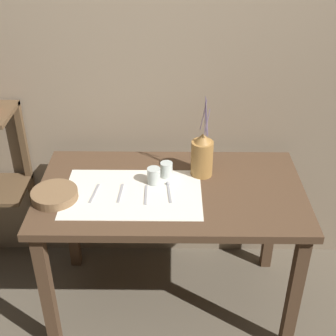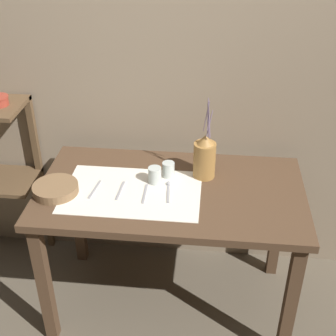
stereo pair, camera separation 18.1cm
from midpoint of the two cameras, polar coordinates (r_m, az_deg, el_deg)
ground_plane at (r=2.87m, az=-1.58°, el=-15.81°), size 12.00×12.00×0.00m
stone_wall_back at (r=2.58m, az=-1.61°, el=10.98°), size 7.00×0.06×2.40m
wooden_table at (r=2.40m, az=-1.82°, el=-4.64°), size 1.34×0.74×0.80m
linen_cloth at (r=2.32m, az=-6.57°, el=-3.18°), size 0.68×0.43×0.00m
pitcher_with_flowers at (r=2.39m, az=2.02°, el=1.44°), size 0.11×0.11×0.44m
wooden_bowl at (r=2.34m, az=-15.83°, el=-3.24°), size 0.22×0.22×0.05m
glass_tumbler_near at (r=2.36m, az=-3.94°, el=-1.00°), size 0.07×0.07×0.08m
glass_tumbler_far at (r=2.41m, az=-2.35°, el=-0.26°), size 0.06×0.06×0.08m
fork_inner at (r=2.34m, az=-11.16°, el=-3.09°), size 0.03×0.16×0.00m
fork_outer at (r=2.32m, az=-8.04°, el=-3.10°), size 0.02×0.16×0.00m
knife_center at (r=2.29m, az=-4.97°, el=-3.33°), size 0.01×0.16×0.00m
spoon_inner at (r=2.34m, az=-2.17°, el=-2.39°), size 0.03×0.17×0.02m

